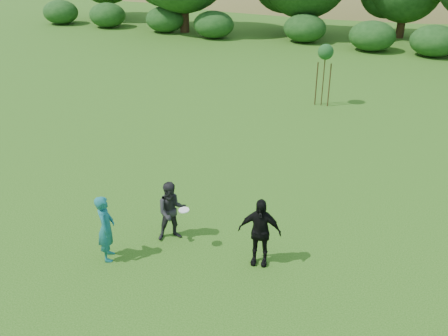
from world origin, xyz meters
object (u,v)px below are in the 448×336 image
object	(u,v)px
player_teal	(106,228)
sapling	(326,54)
player_black	(260,232)
player_grey	(172,211)

from	to	relation	value
player_teal	sapling	distance (m)	14.17
player_black	sapling	size ratio (longest dim) A/B	0.63
sapling	player_grey	bearing A→B (deg)	-96.21
player_teal	player_black	distance (m)	3.76
player_black	sapling	world-z (taller)	sapling
player_grey	player_teal	bearing A→B (deg)	-163.94
player_teal	player_grey	bearing A→B (deg)	-65.88
player_grey	player_black	world-z (taller)	player_black
player_teal	sapling	bearing A→B (deg)	-37.67
player_teal	player_grey	world-z (taller)	player_teal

